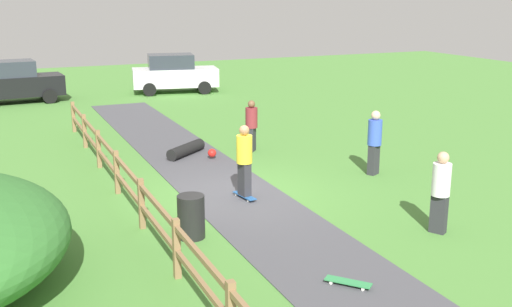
# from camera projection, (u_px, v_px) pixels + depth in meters

# --- Properties ---
(ground_plane) EXTENTS (60.00, 60.00, 0.00)m
(ground_plane) POSITION_uv_depth(u_px,v_px,m) (234.00, 195.00, 15.22)
(ground_plane) COLOR #4C8438
(asphalt_path) EXTENTS (2.40, 28.00, 0.02)m
(asphalt_path) POSITION_uv_depth(u_px,v_px,m) (234.00, 195.00, 15.22)
(asphalt_path) COLOR #47474C
(asphalt_path) RESTS_ON ground_plane
(wooden_fence) EXTENTS (0.12, 18.12, 1.10)m
(wooden_fence) POSITION_uv_depth(u_px,v_px,m) (128.00, 182.00, 14.04)
(wooden_fence) COLOR olive
(wooden_fence) RESTS_ON ground_plane
(trash_bin) EXTENTS (0.56, 0.56, 0.90)m
(trash_bin) POSITION_uv_depth(u_px,v_px,m) (191.00, 217.00, 12.46)
(trash_bin) COLOR black
(trash_bin) RESTS_ON ground_plane
(skater_riding) EXTENTS (0.44, 0.82, 1.81)m
(skater_riding) POSITION_uv_depth(u_px,v_px,m) (244.00, 158.00, 14.66)
(skater_riding) COLOR #265999
(skater_riding) RESTS_ON asphalt_path
(skater_fallen) EXTENTS (1.47, 1.50, 0.36)m
(skater_fallen) POSITION_uv_depth(u_px,v_px,m) (188.00, 150.00, 18.81)
(skater_fallen) COLOR black
(skater_fallen) RESTS_ON asphalt_path
(skateboard_loose) EXTENTS (0.68, 0.73, 0.08)m
(skateboard_loose) POSITION_uv_depth(u_px,v_px,m) (348.00, 282.00, 10.43)
(skateboard_loose) COLOR #338C4C
(skateboard_loose) RESTS_ON asphalt_path
(bystander_white) EXTENTS (0.52, 0.52, 1.74)m
(bystander_white) POSITION_uv_depth(u_px,v_px,m) (441.00, 189.00, 12.59)
(bystander_white) COLOR #2D2D33
(bystander_white) RESTS_ON ground_plane
(bystander_blue) EXTENTS (0.51, 0.51, 1.79)m
(bystander_blue) POSITION_uv_depth(u_px,v_px,m) (375.00, 139.00, 16.72)
(bystander_blue) COLOR #2D2D33
(bystander_blue) RESTS_ON ground_plane
(bystander_maroon) EXTENTS (0.54, 0.54, 1.63)m
(bystander_maroon) POSITION_uv_depth(u_px,v_px,m) (251.00, 124.00, 19.25)
(bystander_maroon) COLOR #2D2D33
(bystander_maroon) RESTS_ON ground_plane
(parked_car_black) EXTENTS (4.31, 2.23, 1.92)m
(parked_car_black) POSITION_uv_depth(u_px,v_px,m) (13.00, 82.00, 27.83)
(parked_car_black) COLOR black
(parked_car_black) RESTS_ON ground_plane
(parked_car_white) EXTENTS (4.44, 2.59, 1.92)m
(parked_car_white) POSITION_uv_depth(u_px,v_px,m) (174.00, 73.00, 30.79)
(parked_car_white) COLOR silver
(parked_car_white) RESTS_ON ground_plane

